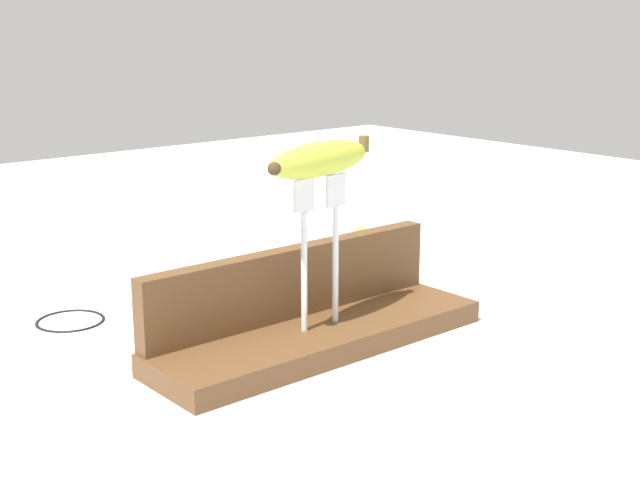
{
  "coord_description": "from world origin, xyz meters",
  "views": [
    {
      "loc": [
        -0.61,
        -0.72,
        0.37
      ],
      "look_at": [
        0.0,
        0.0,
        0.13
      ],
      "focal_mm": 49.74,
      "sensor_mm": 36.0,
      "label": 1
    }
  ],
  "objects_px": {
    "banana_raised_center": "(322,159)",
    "wire_coil": "(70,320)",
    "fork_stand_center": "(322,238)",
    "banana_chunk_near": "(359,241)"
  },
  "relations": [
    {
      "from": "banana_raised_center",
      "to": "wire_coil",
      "type": "height_order",
      "value": "banana_raised_center"
    },
    {
      "from": "fork_stand_center",
      "to": "wire_coil",
      "type": "height_order",
      "value": "fork_stand_center"
    },
    {
      "from": "banana_raised_center",
      "to": "wire_coil",
      "type": "relative_size",
      "value": 1.95
    },
    {
      "from": "banana_raised_center",
      "to": "banana_chunk_near",
      "type": "xyz_separation_m",
      "value": [
        0.31,
        0.27,
        -0.2
      ]
    },
    {
      "from": "wire_coil",
      "to": "fork_stand_center",
      "type": "bearing_deg",
      "value": -56.67
    },
    {
      "from": "banana_raised_center",
      "to": "banana_chunk_near",
      "type": "bearing_deg",
      "value": 41.31
    },
    {
      "from": "banana_chunk_near",
      "to": "wire_coil",
      "type": "bearing_deg",
      "value": -179.46
    },
    {
      "from": "banana_raised_center",
      "to": "fork_stand_center",
      "type": "bearing_deg",
      "value": 10.12
    },
    {
      "from": "fork_stand_center",
      "to": "banana_chunk_near",
      "type": "height_order",
      "value": "fork_stand_center"
    },
    {
      "from": "fork_stand_center",
      "to": "wire_coil",
      "type": "bearing_deg",
      "value": 123.33
    }
  ]
}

